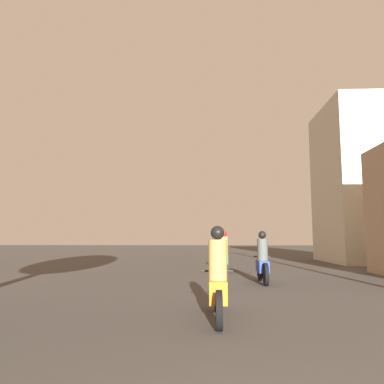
{
  "coord_description": "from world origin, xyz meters",
  "views": [
    {
      "loc": [
        -0.69,
        -1.01,
        1.42
      ],
      "look_at": [
        -1.5,
        16.98,
        3.56
      ],
      "focal_mm": 35.0,
      "sensor_mm": 36.0,
      "label": 1
    }
  ],
  "objects_px": {
    "motorcycle_blue": "(263,262)",
    "motorcycle_green": "(224,255)",
    "motorcycle_orange": "(218,282)",
    "building_right_far": "(364,183)"
  },
  "relations": [
    {
      "from": "motorcycle_blue",
      "to": "motorcycle_green",
      "type": "height_order",
      "value": "motorcycle_green"
    },
    {
      "from": "motorcycle_blue",
      "to": "motorcycle_green",
      "type": "xyz_separation_m",
      "value": [
        -1.03,
        3.7,
        0.03
      ]
    },
    {
      "from": "motorcycle_orange",
      "to": "motorcycle_blue",
      "type": "relative_size",
      "value": 1.08
    },
    {
      "from": "motorcycle_blue",
      "to": "motorcycle_orange",
      "type": "bearing_deg",
      "value": -105.68
    },
    {
      "from": "motorcycle_green",
      "to": "motorcycle_orange",
      "type": "bearing_deg",
      "value": -100.04
    },
    {
      "from": "motorcycle_orange",
      "to": "motorcycle_green",
      "type": "relative_size",
      "value": 1.1
    },
    {
      "from": "motorcycle_blue",
      "to": "building_right_far",
      "type": "relative_size",
      "value": 0.22
    },
    {
      "from": "motorcycle_orange",
      "to": "building_right_far",
      "type": "distance_m",
      "value": 17.48
    },
    {
      "from": "motorcycle_orange",
      "to": "building_right_far",
      "type": "height_order",
      "value": "building_right_far"
    },
    {
      "from": "motorcycle_green",
      "to": "building_right_far",
      "type": "distance_m",
      "value": 10.77
    }
  ]
}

